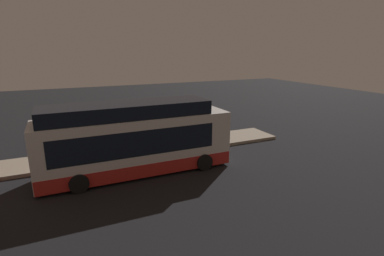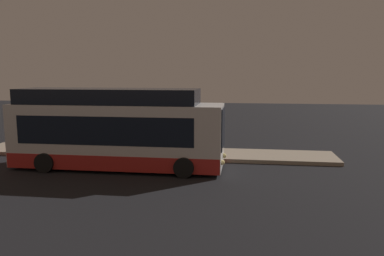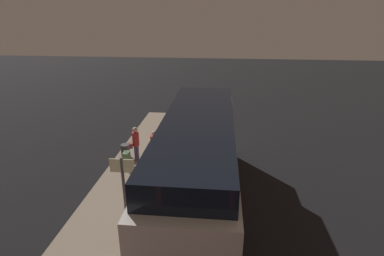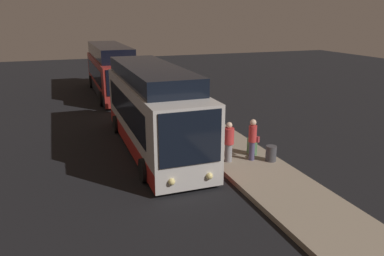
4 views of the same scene
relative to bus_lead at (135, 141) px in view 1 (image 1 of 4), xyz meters
name	(u,v)px [view 1 (image 1 of 4)]	position (x,y,z in m)	size (l,w,h in m)	color
ground	(153,168)	(0.97, 0.14, -1.74)	(80.00, 80.00, 0.00)	black
platform	(139,151)	(0.97, 3.13, -1.64)	(20.00, 2.78, 0.20)	gray
bus_lead	(135,141)	(0.00, 0.00, 0.00)	(10.18, 2.81, 3.83)	silver
passenger_boarding	(175,135)	(3.17, 2.34, -0.65)	(0.65, 0.50, 1.69)	gray
passenger_waiting	(172,130)	(3.36, 3.34, -0.58)	(0.50, 0.59, 1.76)	#4C476B
suitcase	(163,138)	(2.78, 3.66, -1.19)	(0.43, 0.27, 0.94)	#598C59
sign_post	(105,132)	(-1.20, 2.44, 0.06)	(0.10, 0.82, 2.47)	#4C4C51
trash_bin	(174,136)	(3.74, 4.02, -1.22)	(0.44, 0.44, 0.65)	#3F3F44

